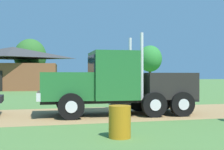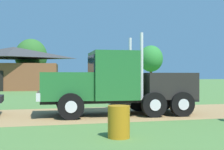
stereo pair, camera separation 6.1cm
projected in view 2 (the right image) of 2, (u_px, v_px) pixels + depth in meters
The scene contains 8 objects.
ground_plane at pixel (125, 113), 14.28m from camera, with size 200.00×200.00×0.00m, color #507A3A.
dirt_track at pixel (125, 113), 14.28m from camera, with size 120.00×5.42×0.01m, color #A27E4E.
truck_foreground_white at pixel (118, 85), 13.70m from camera, with size 7.10×2.89×3.54m.
visitor_far_side at pixel (63, 90), 18.51m from camera, with size 0.38×0.59×1.62m.
steel_barrel at pixel (119, 122), 8.64m from camera, with size 0.62×0.62×0.91m, color #B27214.
shed_building at pixel (14, 69), 36.16m from camera, with size 11.10×7.32×5.06m.
tree_mid at pixel (31, 56), 40.78m from camera, with size 4.19×4.19×6.53m.
tree_right at pixel (151, 59), 52.93m from camera, with size 4.11×4.11×6.82m.
Camera 2 is at (-4.11, -13.69, 1.77)m, focal length 49.54 mm.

